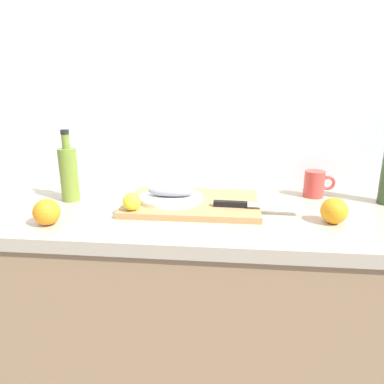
{
  "coord_description": "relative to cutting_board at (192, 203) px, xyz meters",
  "views": [
    {
      "loc": [
        0.19,
        -1.11,
        1.28
      ],
      "look_at": [
        0.07,
        0.03,
        0.95
      ],
      "focal_mm": 32.32,
      "sensor_mm": 36.0,
      "label": 1
    }
  ],
  "objects": [
    {
      "name": "back_wall",
      "position": [
        -0.07,
        0.3,
        0.34
      ],
      "size": [
        3.2,
        0.05,
        2.5
      ],
      "primitive_type": "cube",
      "color": "silver",
      "rests_on": "ground_plane"
    },
    {
      "name": "kitchen_counter",
      "position": [
        -0.07,
        -0.03,
        -0.46
      ],
      "size": [
        2.0,
        0.6,
        0.9
      ],
      "color": "#9E7A56",
      "rests_on": "ground_plane"
    },
    {
      "name": "cutting_board",
      "position": [
        0.0,
        0.0,
        0.0
      ],
      "size": [
        0.45,
        0.31,
        0.02
      ],
      "primitive_type": "cube",
      "color": "tan",
      "rests_on": "kitchen_counter"
    },
    {
      "name": "white_plate",
      "position": [
        -0.07,
        -0.0,
        0.02
      ],
      "size": [
        0.22,
        0.22,
        0.01
      ],
      "primitive_type": "cylinder",
      "color": "white",
      "rests_on": "cutting_board"
    },
    {
      "name": "fish_fillet",
      "position": [
        -0.07,
        -0.0,
        0.04
      ],
      "size": [
        0.16,
        0.07,
        0.04
      ],
      "primitive_type": "ellipsoid",
      "color": "gray",
      "rests_on": "white_plate"
    },
    {
      "name": "chef_knife",
      "position": [
        0.18,
        -0.06,
        0.02
      ],
      "size": [
        0.29,
        0.04,
        0.02
      ],
      "rotation": [
        0.0,
        0.0,
        -0.04
      ],
      "color": "silver",
      "rests_on": "cutting_board"
    },
    {
      "name": "lemon_0",
      "position": [
        -0.18,
        -0.12,
        0.04
      ],
      "size": [
        0.06,
        0.06,
        0.06
      ],
      "primitive_type": "sphere",
      "color": "yellow",
      "rests_on": "cutting_board"
    },
    {
      "name": "olive_oil_bottle",
      "position": [
        -0.45,
        0.02,
        0.09
      ],
      "size": [
        0.06,
        0.06,
        0.26
      ],
      "color": "olive",
      "rests_on": "kitchen_counter"
    },
    {
      "name": "coffee_mug_0",
      "position": [
        0.45,
        0.16,
        0.04
      ],
      "size": [
        0.11,
        0.07,
        0.1
      ],
      "color": "#CC3F38",
      "rests_on": "kitchen_counter"
    },
    {
      "name": "orange_0",
      "position": [
        -0.41,
        -0.22,
        0.03
      ],
      "size": [
        0.08,
        0.08,
        0.08
      ],
      "primitive_type": "sphere",
      "color": "orange",
      "rests_on": "kitchen_counter"
    },
    {
      "name": "orange_1",
      "position": [
        0.44,
        -0.12,
        0.03
      ],
      "size": [
        0.08,
        0.08,
        0.08
      ],
      "primitive_type": "sphere",
      "color": "orange",
      "rests_on": "kitchen_counter"
    }
  ]
}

